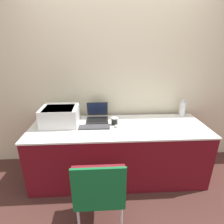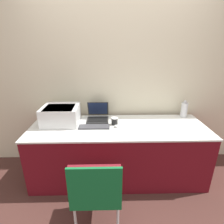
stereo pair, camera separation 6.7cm
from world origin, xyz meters
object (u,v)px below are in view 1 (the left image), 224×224
printer (60,115)px  coffee_cup (115,121)px  external_keyboard (94,127)px  mouse (116,126)px  metal_pitcher (183,109)px  laptop_left (97,116)px  chair (99,189)px

printer → coffee_cup: 0.70m
external_keyboard → mouse: (0.28, -0.01, 0.01)m
printer → external_keyboard: (0.44, -0.14, -0.12)m
printer → metal_pitcher: metal_pitcher is taller
mouse → metal_pitcher: size_ratio=0.25×
laptop_left → coffee_cup: bearing=-38.9°
coffee_cup → mouse: (0.02, -0.09, -0.03)m
external_keyboard → coffee_cup: bearing=18.0°
mouse → metal_pitcher: (0.98, 0.34, 0.09)m
mouse → chair: size_ratio=0.07×
printer → external_keyboard: bearing=-18.2°
laptop_left → coffee_cup: 0.29m
printer → coffee_cup: (0.70, -0.06, -0.08)m
metal_pitcher → chair: 1.67m
laptop_left → external_keyboard: size_ratio=0.81×
coffee_cup → metal_pitcher: size_ratio=0.38×
external_keyboard → chair: size_ratio=0.45×
external_keyboard → coffee_cup: coffee_cup is taller
metal_pitcher → chair: size_ratio=0.29×
printer → metal_pitcher: size_ratio=1.84×
printer → mouse: (0.72, -0.15, -0.11)m
laptop_left → external_keyboard: 0.27m
printer → coffee_cup: bearing=-4.9°
coffee_cup → chair: bearing=-102.3°
printer → external_keyboard: printer is taller
metal_pitcher → laptop_left: bearing=-177.2°
mouse → chair: chair is taller
external_keyboard → chair: 0.83m
laptop_left → chair: size_ratio=0.37×
chair → laptop_left: bearing=91.8°
laptop_left → coffee_cup: laptop_left is taller
metal_pitcher → chair: (-1.19, -1.12, -0.32)m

